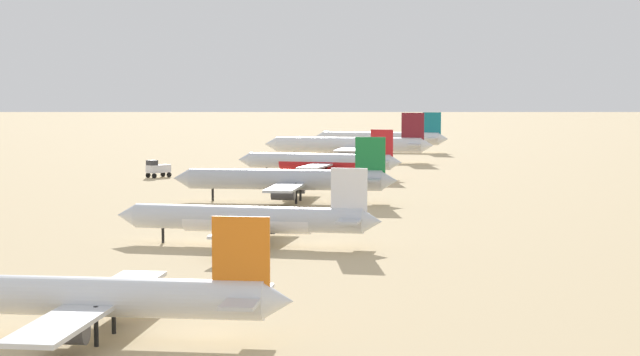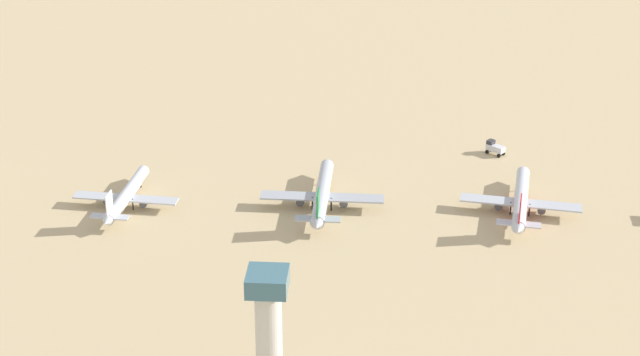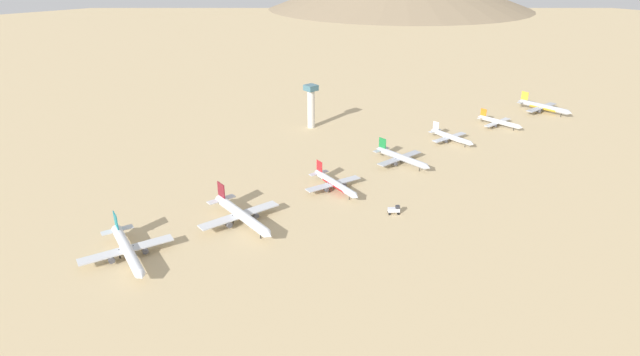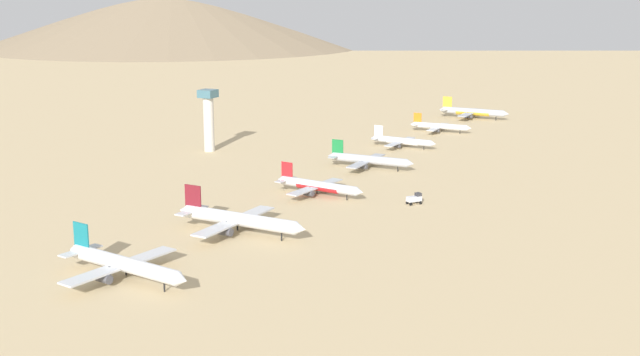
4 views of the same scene
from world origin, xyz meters
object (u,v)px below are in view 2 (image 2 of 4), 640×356
Objects in this scene: parked_jet_2 at (521,199)px; parked_jet_3 at (322,194)px; service_truck at (495,147)px; control_tower at (269,333)px; parked_jet_4 at (127,195)px.

parked_jet_3 is (-0.47, 50.05, 0.19)m from parked_jet_2.
service_truck is 128.31m from control_tower.
parked_jet_2 is 35.87m from service_truck.
parked_jet_3 is at bearing 127.72° from service_truck.
parked_jet_3 is 1.36× the size of control_tower.
parked_jet_2 is at bearing -89.46° from parked_jet_3.
parked_jet_2 is at bearing -174.71° from service_truck.
parked_jet_2 is at bearing -87.96° from parked_jet_4.
control_tower reaches higher than parked_jet_4.
control_tower is at bearing -149.62° from parked_jet_4.
parked_jet_4 is at bearing 112.12° from service_truck.
control_tower is (-77.68, -45.54, 12.69)m from parked_jet_4.
parked_jet_4 is 1.18× the size of control_tower.
parked_jet_3 is at bearing -86.46° from parked_jet_4.
parked_jet_3 reaches higher than parked_jet_4.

